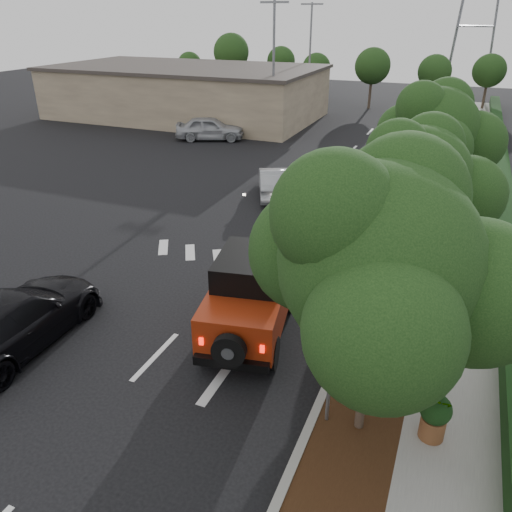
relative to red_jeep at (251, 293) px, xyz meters
The scene contains 19 objects.
ground 3.13m from the red_jeep, 130.48° to the right, with size 120.00×120.00×0.00m, color black.
curb 10.23m from the red_jeep, 74.48° to the left, with size 0.20×70.00×0.15m, color #9E9B93.
planting_strip 10.54m from the red_jeep, 69.21° to the left, with size 1.80×70.00×0.12m, color black.
sidewalk 11.35m from the red_jeep, 60.16° to the left, with size 2.00×70.00×0.12m, color gray.
hedge 12.08m from the red_jeep, 54.38° to the left, with size 0.80×70.00×0.80m, color black.
commercial_building 33.06m from the red_jeep, 122.75° to the left, with size 22.00×12.00×4.00m, color #86745D.
transmission_tower 46.00m from the red_jeep, 84.86° to the left, with size 7.00×4.00×28.00m, color slate, non-canonical shape.
street_tree_near 4.75m from the red_jeep, 35.99° to the right, with size 3.80×3.80×5.92m, color black, non-canonical shape.
street_tree_mid 5.81m from the red_jeep, 49.12° to the left, with size 3.20×3.20×5.32m, color black, non-canonical shape.
street_tree_far 11.48m from the red_jeep, 70.99° to the left, with size 3.40×3.40×5.62m, color black, non-canonical shape.
light_pole_a 25.26m from the red_jeep, 109.40° to the left, with size 2.00×0.22×9.00m, color slate, non-canonical shape.
light_pole_b 37.02m from the red_jeep, 104.68° to the left, with size 2.00×0.22×9.00m, color slate, non-canonical shape.
red_jeep is the anchor object (origin of this frame).
silver_suv_ahead 7.83m from the red_jeep, 80.27° to the left, with size 2.35×5.11×1.42m, color #AFB0B7.
black_suv_oncoming 6.52m from the red_jeep, 150.78° to the right, with size 2.28×5.60×1.63m, color black.
silver_sedan_oncoming 11.77m from the red_jeep, 107.32° to the left, with size 1.50×4.31×1.42m, color #9C9FA4.
parked_suv 23.93m from the red_jeep, 120.10° to the left, with size 1.93×4.81×1.64m, color #ADB0B5.
speed_hump_sign 4.17m from the red_jeep, 43.14° to the right, with size 1.21×0.17×2.58m.
terracotta_planter 5.77m from the red_jeep, 24.96° to the right, with size 0.67×0.67×1.16m.
Camera 1 is at (6.65, -8.97, 8.36)m, focal length 35.00 mm.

